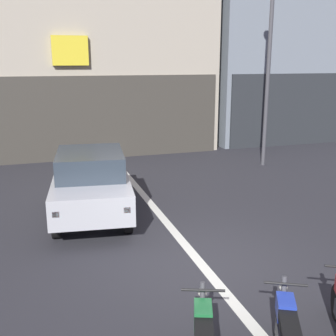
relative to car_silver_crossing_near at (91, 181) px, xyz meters
The scene contains 5 objects.
ground_plane 3.76m from the car_silver_crossing_near, 63.93° to the right, with size 120.00×120.00×0.00m, color #2B2B30.
lane_centre_line 3.28m from the car_silver_crossing_near, 59.44° to the left, with size 0.20×18.00×0.01m, color silver.
car_silver_crossing_near is the anchor object (origin of this frame).
street_lamp 8.25m from the car_silver_crossing_near, 25.87° to the left, with size 0.36×0.36×7.29m.
motorcycle_blue_row_left_mid 6.30m from the car_silver_crossing_near, 75.41° to the right, with size 0.82×1.52×0.98m.
Camera 1 is at (-2.78, -6.61, 3.74)m, focal length 44.37 mm.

